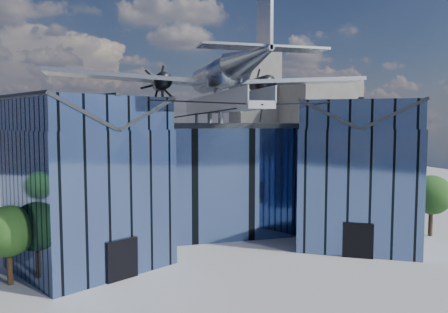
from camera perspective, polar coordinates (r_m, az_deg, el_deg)
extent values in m
plane|color=gray|center=(35.16, 0.87, -12.04)|extent=(120.00, 120.00, 0.00)
cube|color=#4A6298|center=(42.74, -2.45, -2.55)|extent=(28.00, 14.00, 9.50)
cube|color=#222529|center=(42.41, -2.48, 4.10)|extent=(28.00, 14.00, 0.40)
cube|color=#4A6298|center=(31.84, -17.15, -5.22)|extent=(11.79, 11.43, 9.50)
cube|color=#4A6298|center=(31.40, -17.41, 5.37)|extent=(11.56, 11.20, 2.20)
cube|color=#222529|center=(30.42, -21.17, 5.30)|extent=(7.98, 9.23, 2.40)
cube|color=#222529|center=(32.51, -13.88, 5.41)|extent=(7.98, 9.23, 2.40)
cube|color=#222529|center=(31.44, -17.46, 7.46)|extent=(4.30, 7.10, 0.18)
cube|color=black|center=(29.22, -13.15, -12.98)|extent=(2.03, 1.32, 2.60)
cube|color=black|center=(34.15, -10.45, -4.43)|extent=(0.34, 0.34, 9.50)
cube|color=#4A6298|center=(37.48, 16.98, -3.75)|extent=(11.79, 11.43, 9.50)
cube|color=#4A6298|center=(37.10, 17.19, 5.22)|extent=(11.56, 11.20, 2.20)
cube|color=#222529|center=(37.08, 13.70, 5.30)|extent=(7.98, 9.23, 2.40)
cube|color=#222529|center=(37.26, 20.66, 5.13)|extent=(7.98, 9.23, 2.40)
cube|color=#222529|center=(37.14, 17.23, 7.00)|extent=(4.30, 7.10, 0.18)
cube|color=black|center=(34.20, 17.09, -10.46)|extent=(2.03, 1.32, 2.60)
cube|color=black|center=(37.57, 10.09, -3.60)|extent=(0.34, 0.34, 9.50)
cube|color=#989DA5|center=(37.07, -0.61, 6.20)|extent=(1.80, 21.00, 0.50)
cube|color=#989DA5|center=(36.88, -1.97, 7.22)|extent=(0.08, 21.00, 1.10)
cube|color=#989DA5|center=(37.33, 0.74, 7.19)|extent=(0.08, 21.00, 1.10)
cylinder|color=#989DA5|center=(46.32, -3.57, 5.04)|extent=(0.44, 0.44, 1.35)
cylinder|color=#989DA5|center=(40.46, -1.86, 5.11)|extent=(0.44, 0.44, 1.35)
cylinder|color=#989DA5|center=(36.58, -0.41, 5.16)|extent=(0.44, 0.44, 1.35)
cylinder|color=#989DA5|center=(37.60, -0.80, 7.63)|extent=(0.70, 0.70, 1.40)
cylinder|color=black|center=(28.69, -7.06, 7.23)|extent=(10.55, 6.08, 0.69)
cylinder|color=black|center=(31.91, 12.09, 6.90)|extent=(10.55, 6.08, 0.69)
cylinder|color=black|center=(34.46, -4.62, 5.39)|extent=(6.09, 17.04, 1.19)
cylinder|color=black|center=(36.04, 4.84, 5.35)|extent=(6.09, 17.04, 1.19)
cylinder|color=#A5AAB2|center=(37.75, -0.81, 10.58)|extent=(2.50, 11.00, 2.50)
sphere|color=#A5AAB2|center=(43.07, -2.65, 9.84)|extent=(2.50, 2.50, 2.50)
cube|color=black|center=(42.17, -2.35, 10.89)|extent=(1.60, 1.40, 0.50)
cone|color=#A5AAB2|center=(29.22, 3.68, 12.92)|extent=(2.50, 7.00, 2.50)
cube|color=#A5AAB2|center=(27.37, 5.32, 16.89)|extent=(0.18, 2.40, 3.40)
cube|color=#A5AAB2|center=(27.20, 5.22, 13.96)|extent=(8.00, 1.80, 0.14)
cube|color=#A5AAB2|center=(37.62, -11.75, 10.05)|extent=(14.00, 3.20, 1.08)
cylinder|color=black|center=(38.41, -8.17, 9.61)|extent=(1.44, 3.20, 1.44)
cone|color=black|center=(40.19, -8.48, 9.38)|extent=(0.70, 0.70, 0.70)
cube|color=black|center=(40.34, -8.51, 9.36)|extent=(1.05, 0.06, 3.33)
cube|color=black|center=(40.34, -8.51, 9.36)|extent=(2.53, 0.06, 2.53)
cube|color=black|center=(40.34, -8.51, 9.36)|extent=(3.33, 0.06, 1.05)
cylinder|color=black|center=(37.73, -8.03, 7.84)|extent=(0.24, 0.24, 1.75)
cube|color=#A5AAB2|center=(40.93, 8.51, 9.64)|extent=(14.00, 3.20, 1.08)
cylinder|color=black|center=(40.58, 5.02, 9.37)|extent=(1.44, 3.20, 1.44)
cone|color=black|center=(42.27, 4.16, 9.18)|extent=(0.70, 0.70, 0.70)
cube|color=black|center=(42.41, 4.10, 9.17)|extent=(1.05, 0.06, 3.33)
cube|color=black|center=(42.41, 4.10, 9.17)|extent=(2.53, 0.06, 2.53)
cube|color=black|center=(42.41, 4.10, 9.17)|extent=(3.33, 0.06, 1.05)
cylinder|color=black|center=(39.93, 5.30, 7.68)|extent=(0.24, 0.24, 1.75)
cube|color=slate|center=(90.37, 12.08, 3.83)|extent=(12.00, 14.00, 18.00)
cube|color=slate|center=(88.08, -22.13, 2.27)|extent=(14.00, 10.00, 14.00)
cube|color=slate|center=(95.69, 3.98, 6.35)|extent=(9.00, 9.00, 26.00)
cylinder|color=#312213|center=(30.70, -26.19, -12.65)|extent=(0.42, 0.42, 2.42)
sphere|color=#214518|center=(30.15, -26.33, -8.73)|extent=(3.94, 3.94, 3.16)
cylinder|color=#312213|center=(42.85, 25.37, -7.63)|extent=(0.46, 0.46, 2.63)
sphere|color=#214518|center=(42.44, 25.48, -4.53)|extent=(4.37, 4.37, 3.44)
cylinder|color=#312213|center=(58.13, 22.09, -4.39)|extent=(0.45, 0.45, 2.64)
sphere|color=#214518|center=(57.82, 22.16, -2.09)|extent=(4.21, 4.21, 3.45)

